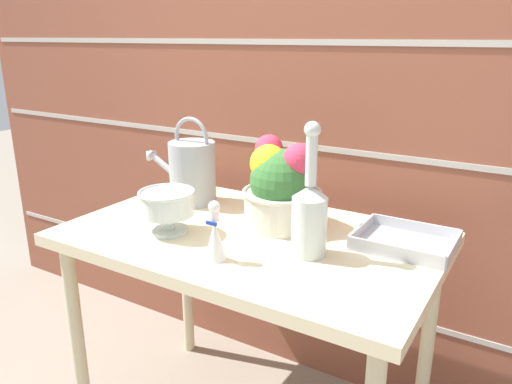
% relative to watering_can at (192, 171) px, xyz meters
% --- Properties ---
extents(brick_wall, '(3.60, 0.08, 2.20)m').
position_rel_watering_can_xyz_m(brick_wall, '(0.33, 0.33, 0.25)').
color(brick_wall, brown).
rests_on(brick_wall, ground_plane).
extents(patio_table, '(1.09, 0.68, 0.74)m').
position_rel_watering_can_xyz_m(patio_table, '(0.33, -0.14, -0.20)').
color(patio_table, beige).
rests_on(patio_table, ground_plane).
extents(watering_can, '(0.31, 0.16, 0.30)m').
position_rel_watering_can_xyz_m(watering_can, '(0.00, 0.00, 0.00)').
color(watering_can, '#9EA3A8').
rests_on(watering_can, patio_table).
extents(crystal_pedestal_bowl, '(0.17, 0.17, 0.13)m').
position_rel_watering_can_xyz_m(crystal_pedestal_bowl, '(0.12, -0.26, -0.03)').
color(crystal_pedestal_bowl, silver).
rests_on(crystal_pedestal_bowl, patio_table).
extents(flower_planter, '(0.25, 0.25, 0.27)m').
position_rel_watering_can_xyz_m(flower_planter, '(0.37, -0.03, 0.01)').
color(flower_planter, beige).
rests_on(flower_planter, patio_table).
extents(glass_decanter, '(0.09, 0.09, 0.36)m').
position_rel_watering_can_xyz_m(glass_decanter, '(0.54, -0.19, 0.00)').
color(glass_decanter, silver).
rests_on(glass_decanter, patio_table).
extents(figurine_vase, '(0.06, 0.06, 0.16)m').
position_rel_watering_can_xyz_m(figurine_vase, '(0.35, -0.34, -0.05)').
color(figurine_vase, white).
rests_on(figurine_vase, patio_table).
extents(wire_tray, '(0.26, 0.22, 0.04)m').
position_rel_watering_can_xyz_m(wire_tray, '(0.75, 0.00, -0.10)').
color(wire_tray, '#B7B7BC').
rests_on(wire_tray, patio_table).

